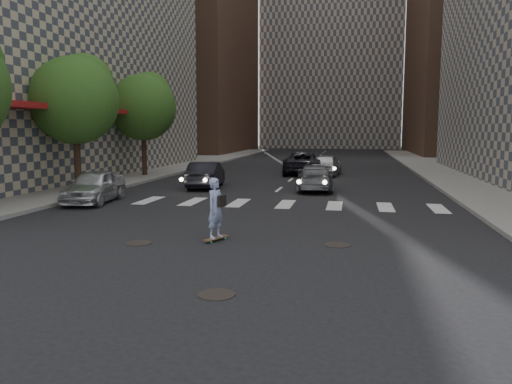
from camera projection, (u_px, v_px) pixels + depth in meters
ground at (196, 258)px, 11.99m from camera, size 160.00×160.00×0.00m
sidewalk_left at (82, 173)px, 34.17m from camera, size 13.00×80.00×0.15m
tower_left at (176, 2)px, 66.80m from camera, size 18.00×24.00×40.00m
tower_right at (494, 3)px, 59.59m from camera, size 18.00×24.00×36.00m
tower_center at (333, 6)px, 84.98m from camera, size 22.00×20.00×48.00m
tree_b at (77, 96)px, 24.02m from camera, size 4.20×4.20×6.60m
tree_c at (144, 104)px, 31.81m from camera, size 4.20×4.20×6.60m
manhole_a at (217, 295)px, 9.32m from camera, size 0.70×0.70×0.02m
manhole_b at (139, 243)px, 13.53m from camera, size 0.70×0.70×0.02m
manhole_c at (337, 245)px, 13.32m from camera, size 0.70×0.70×0.02m
skateboarder at (216, 208)px, 13.72m from camera, size 0.61×0.90×1.76m
silver_sedan at (94, 186)px, 20.99m from camera, size 2.11×4.25×1.39m
traffic_car_a at (206, 175)px, 26.25m from camera, size 1.99×4.37×1.39m
traffic_car_b at (315, 177)px, 25.20m from camera, size 2.14×4.61×1.30m
traffic_car_c at (302, 163)px, 34.26m from camera, size 3.01×5.72×1.53m
traffic_car_d at (327, 165)px, 33.21m from camera, size 2.06×4.38×1.45m
traffic_car_e at (304, 164)px, 35.22m from camera, size 1.83×4.02×1.28m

